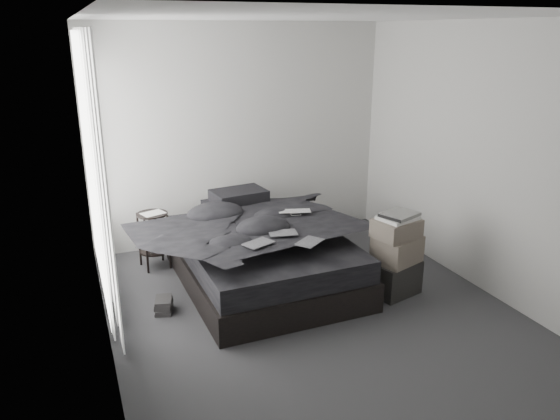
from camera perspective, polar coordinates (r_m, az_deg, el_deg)
name	(u,v)px	position (r m, az deg, el deg)	size (l,w,h in m)	color
floor	(312,311)	(5.20, 3.31, -10.49)	(3.60, 4.20, 0.01)	#363538
ceiling	(318,17)	(4.55, 3.94, 19.51)	(3.60, 4.20, 0.01)	white
wall_back	(240,135)	(6.62, -4.19, 7.83)	(3.60, 0.01, 2.60)	beige
wall_front	(485,273)	(3.05, 20.65, -6.16)	(3.60, 0.01, 2.60)	beige
wall_left	(95,199)	(4.29, -18.74, 1.05)	(0.01, 4.20, 2.60)	beige
wall_right	(481,159)	(5.70, 20.29, 5.00)	(0.01, 4.20, 2.60)	beige
window_left	(90,166)	(5.15, -19.24, 4.36)	(0.02, 2.00, 2.30)	white
curtain_left	(97,173)	(5.17, -18.60, 3.67)	(0.06, 2.12, 2.48)	white
bed	(263,269)	(5.69, -1.80, -6.21)	(1.58, 2.09, 0.28)	black
mattress	(263,247)	(5.58, -1.83, -3.84)	(1.52, 2.03, 0.22)	black
duvet	(264,227)	(5.46, -1.66, -1.76)	(1.54, 1.78, 0.24)	black
pillow_lower	(233,208)	(6.23, -4.98, 0.26)	(0.63, 0.43, 0.14)	black
pillow_upper	(239,196)	(6.19, -4.33, 1.49)	(0.59, 0.41, 0.13)	black
laptop	(295,206)	(5.64, 1.60, 0.38)	(0.33, 0.21, 0.03)	silver
comic_a	(258,235)	(4.88, -2.27, -2.66)	(0.26, 0.17, 0.01)	black
comic_b	(283,225)	(5.12, 0.30, -1.56)	(0.26, 0.17, 0.01)	black
comic_c	(310,233)	(4.91, 3.12, -2.40)	(0.26, 0.17, 0.01)	black
side_stand	(154,241)	(6.13, -13.03, -3.13)	(0.33, 0.33, 0.61)	black
papers	(153,214)	(6.02, -13.13, -0.37)	(0.24, 0.18, 0.01)	white
floor_books	(164,305)	(5.25, -12.05, -9.68)	(0.15, 0.21, 0.15)	black
box_lower	(394,277)	(5.57, 11.79, -6.87)	(0.46, 0.36, 0.34)	black
box_mid	(397,249)	(5.45, 12.14, -4.03)	(0.43, 0.34, 0.26)	#645A4F
box_upper	(396,228)	(5.36, 12.08, -1.89)	(0.41, 0.33, 0.18)	#645A4F
art_book_white	(398,218)	(5.34, 12.22, -0.79)	(0.35, 0.28, 0.03)	silver
art_book_snake	(400,214)	(5.33, 12.40, -0.46)	(0.34, 0.27, 0.03)	silver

